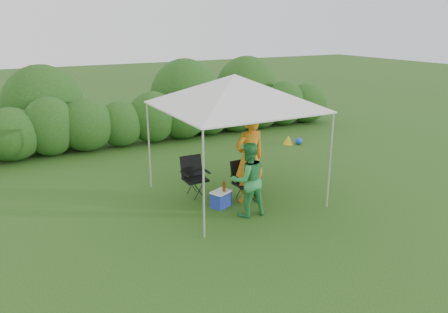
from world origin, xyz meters
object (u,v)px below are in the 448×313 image
canopy (235,91)px  chair_left (194,174)px  woman (248,180)px  chair_right (244,178)px  cooler (221,199)px  man (249,158)px

canopy → chair_left: size_ratio=3.32×
chair_left → woman: (0.52, -1.55, 0.26)m
chair_right → cooler: size_ratio=1.74×
man → woman: size_ratio=1.28×
chair_right → woman: 0.92m
man → woman: bearing=54.1°
cooler → man: bearing=-24.2°
chair_left → cooler: bearing=-74.4°
chair_right → chair_left: bearing=136.0°
chair_left → woman: bearing=-70.2°
cooler → woman: bearing=-89.0°
canopy → man: bearing=-66.4°
man → cooler: size_ratio=3.91×
canopy → woman: bearing=-104.0°
canopy → woman: size_ratio=1.96×
canopy → man: 1.51m
woman → man: bearing=-118.5°
cooler → chair_right: bearing=-11.3°
chair_left → woman: woman is taller
chair_left → man: (0.95, -0.92, 0.49)m
canopy → chair_left: 2.15m
canopy → chair_left: (-0.78, 0.53, -1.93)m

